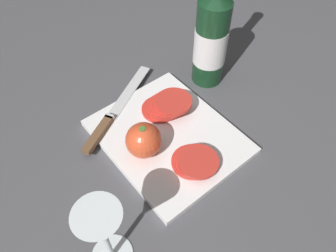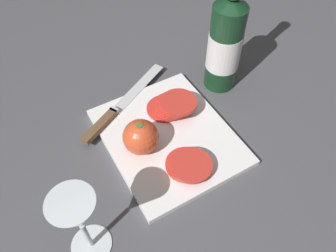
# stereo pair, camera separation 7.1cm
# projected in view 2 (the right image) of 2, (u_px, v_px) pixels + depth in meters

# --- Properties ---
(ground_plane) EXTENTS (3.00, 3.00, 0.00)m
(ground_plane) POSITION_uv_depth(u_px,v_px,m) (190.00, 147.00, 0.73)
(ground_plane) COLOR #4C4C51
(cutting_board) EXTENTS (0.32, 0.27, 0.02)m
(cutting_board) POSITION_uv_depth(u_px,v_px,m) (168.00, 136.00, 0.74)
(cutting_board) COLOR white
(cutting_board) RESTS_ON ground_plane
(wine_bottle) EXTENTS (0.08, 0.08, 0.35)m
(wine_bottle) POSITION_uv_depth(u_px,v_px,m) (225.00, 44.00, 0.77)
(wine_bottle) COLOR #14381E
(wine_bottle) RESTS_ON ground_plane
(wine_glass) EXTENTS (0.07, 0.07, 0.17)m
(wine_glass) POSITION_uv_depth(u_px,v_px,m) (77.00, 217.00, 0.50)
(wine_glass) COLOR silver
(wine_glass) RESTS_ON ground_plane
(whole_tomato) EXTENTS (0.08, 0.08, 0.08)m
(whole_tomato) POSITION_uv_depth(u_px,v_px,m) (141.00, 137.00, 0.68)
(whole_tomato) COLOR #DB4C28
(whole_tomato) RESTS_ON cutting_board
(knife) EXTENTS (0.16, 0.28, 0.01)m
(knife) POSITION_uv_depth(u_px,v_px,m) (111.00, 115.00, 0.76)
(knife) COLOR silver
(knife) RESTS_ON cutting_board
(tomato_slice_stack_near) EXTENTS (0.10, 0.09, 0.02)m
(tomato_slice_stack_near) POSITION_uv_depth(u_px,v_px,m) (189.00, 165.00, 0.67)
(tomato_slice_stack_near) COLOR red
(tomato_slice_stack_near) RESTS_ON cutting_board
(tomato_slice_stack_far) EXTENTS (0.11, 0.11, 0.04)m
(tomato_slice_stack_far) POSITION_uv_depth(u_px,v_px,m) (172.00, 105.00, 0.77)
(tomato_slice_stack_far) COLOR red
(tomato_slice_stack_far) RESTS_ON cutting_board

